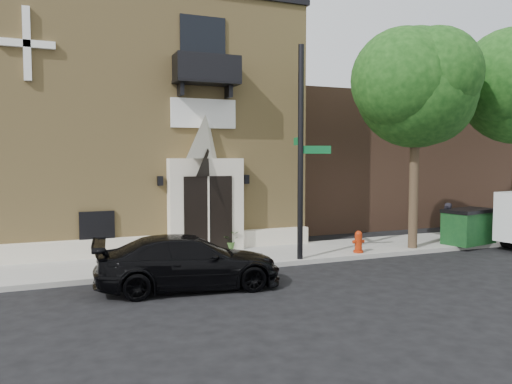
% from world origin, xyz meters
% --- Properties ---
extents(ground, '(120.00, 120.00, 0.00)m').
position_xyz_m(ground, '(0.00, 0.00, 0.00)').
color(ground, black).
rests_on(ground, ground).
extents(sidewalk, '(42.00, 3.00, 0.15)m').
position_xyz_m(sidewalk, '(1.00, 1.50, 0.07)').
color(sidewalk, gray).
rests_on(sidewalk, ground).
extents(church, '(12.20, 11.01, 9.30)m').
position_xyz_m(church, '(-2.99, 7.95, 4.63)').
color(church, tan).
rests_on(church, ground).
extents(neighbour_building, '(18.00, 8.00, 6.40)m').
position_xyz_m(neighbour_building, '(12.00, 9.00, 3.20)').
color(neighbour_building, brown).
rests_on(neighbour_building, ground).
extents(street_tree_left, '(4.97, 4.38, 7.77)m').
position_xyz_m(street_tree_left, '(6.03, 0.35, 5.87)').
color(street_tree_left, '#38281C').
rests_on(street_tree_left, sidewalk).
extents(black_sedan, '(4.93, 2.42, 1.38)m').
position_xyz_m(black_sedan, '(-2.68, -1.38, 0.69)').
color(black_sedan, black).
rests_on(black_sedan, ground).
extents(street_sign, '(1.04, 1.22, 6.73)m').
position_xyz_m(street_sign, '(1.38, 0.23, 3.54)').
color(street_sign, black).
rests_on(street_sign, sidewalk).
extents(fire_hydrant, '(0.43, 0.34, 0.75)m').
position_xyz_m(fire_hydrant, '(3.68, 0.41, 0.52)').
color(fire_hydrant, '#962309').
rests_on(fire_hydrant, sidewalk).
extents(dumpster, '(2.20, 1.54, 1.31)m').
position_xyz_m(dumpster, '(8.54, 0.37, 0.81)').
color(dumpster, '#0E3416').
rests_on(dumpster, sidewalk).
extents(planter, '(0.64, 0.56, 0.66)m').
position_xyz_m(planter, '(-0.18, 2.58, 0.48)').
color(planter, '#3E662A').
rests_on(planter, sidewalk).
extents(pedestrian_near, '(0.66, 0.59, 1.53)m').
position_xyz_m(pedestrian_near, '(7.82, 0.76, 0.91)').
color(pedestrian_near, black).
rests_on(pedestrian_near, sidewalk).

